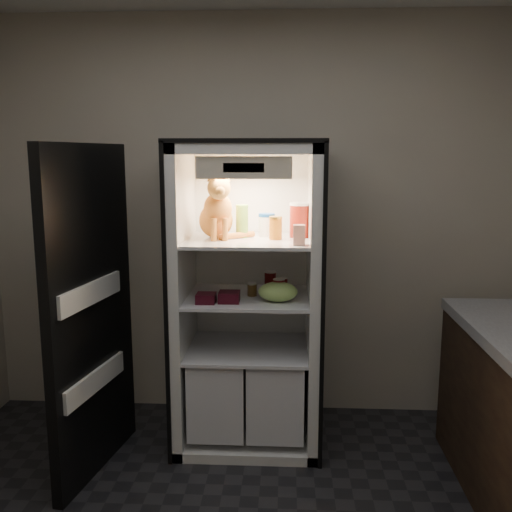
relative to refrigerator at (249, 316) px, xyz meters
The scene contains 16 objects.
room_shell 1.61m from the refrigerator, 90.00° to the right, with size 3.60×3.60×3.60m.
refrigerator is the anchor object (origin of this frame).
fridge_door 0.96m from the refrigerator, 153.06° to the right, with size 0.21×0.87×1.85m.
tabby_cat 0.68m from the refrigerator, 169.46° to the right, with size 0.37×0.40×0.41m.
parmesan_shaker 0.60m from the refrigerator, 167.54° to the left, with size 0.08×0.08×0.20m.
mayo_tub 0.58m from the refrigerator, 28.72° to the left, with size 0.10×0.10×0.14m.
salsa_jar 0.59m from the refrigerator, 21.42° to the right, with size 0.08×0.08×0.14m.
pepper_jar 0.68m from the refrigerator, ahead, with size 0.13×0.13×0.21m.
cream_carton 0.69m from the refrigerator, 41.45° to the right, with size 0.07×0.07×0.11m, color silver.
soda_can_a 0.25m from the refrigerator, ahead, with size 0.07×0.07×0.13m.
soda_can_b 0.30m from the refrigerator, 14.03° to the right, with size 0.06×0.06×0.11m.
soda_can_c 0.33m from the refrigerator, 39.85° to the right, with size 0.07×0.07×0.13m.
condiment_jar 0.20m from the refrigerator, 66.70° to the right, with size 0.06×0.06×0.08m.
grape_bag 0.33m from the refrigerator, 44.87° to the right, with size 0.23×0.17×0.12m, color #8DBB57.
berry_box_left 0.38m from the refrigerator, 133.77° to the right, with size 0.11×0.11×0.06m, color #460B1C.
berry_box_right 0.30m from the refrigerator, 114.64° to the right, with size 0.12×0.12×0.06m, color #460B1C.
Camera 1 is at (0.23, -2.05, 1.79)m, focal length 40.00 mm.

